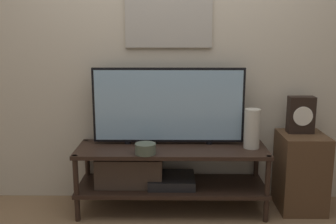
{
  "coord_description": "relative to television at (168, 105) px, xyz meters",
  "views": [
    {
      "loc": [
        0.0,
        -2.64,
        1.41
      ],
      "look_at": [
        -0.03,
        0.27,
        0.79
      ],
      "focal_mm": 42.0,
      "sensor_mm": 36.0,
      "label": 1
    }
  ],
  "objects": [
    {
      "name": "wall_back",
      "position": [
        0.03,
        0.18,
        0.53
      ],
      "size": [
        6.4,
        0.08,
        2.7
      ],
      "color": "beige",
      "rests_on": "ground_plane"
    },
    {
      "name": "television",
      "position": [
        0.0,
        0.0,
        0.0
      ],
      "size": [
        1.19,
        0.05,
        0.61
      ],
      "color": "black",
      "rests_on": "media_console"
    },
    {
      "name": "mantel_clock",
      "position": [
        1.03,
        -0.01,
        -0.07
      ],
      "size": [
        0.2,
        0.11,
        0.29
      ],
      "color": "black",
      "rests_on": "side_table"
    },
    {
      "name": "vase_tall_ceramic",
      "position": [
        0.64,
        -0.1,
        -0.16
      ],
      "size": [
        0.12,
        0.12,
        0.31
      ],
      "color": "beige",
      "rests_on": "media_console"
    },
    {
      "name": "side_table",
      "position": [
        1.05,
        -0.07,
        -0.52
      ],
      "size": [
        0.35,
        0.39,
        0.61
      ],
      "color": "#513823",
      "rests_on": "ground_plane"
    },
    {
      "name": "media_console",
      "position": [
        -0.09,
        -0.1,
        -0.5
      ],
      "size": [
        1.47,
        0.46,
        0.51
      ],
      "color": "black",
      "rests_on": "ground_plane"
    },
    {
      "name": "vase_wide_bowl",
      "position": [
        -0.17,
        -0.26,
        -0.27
      ],
      "size": [
        0.15,
        0.15,
        0.08
      ],
      "color": "#4C5647",
      "rests_on": "media_console"
    }
  ]
}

